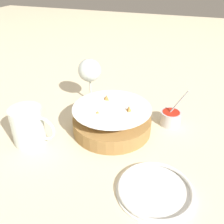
{
  "coord_description": "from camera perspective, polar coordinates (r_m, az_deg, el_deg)",
  "views": [
    {
      "loc": [
        0.19,
        -0.6,
        0.45
      ],
      "look_at": [
        -0.02,
        0.0,
        0.07
      ],
      "focal_mm": 40.0,
      "sensor_mm": 36.0,
      "label": 1
    }
  ],
  "objects": [
    {
      "name": "side_plate",
      "position": [
        0.6,
        9.86,
        -17.11
      ],
      "size": [
        0.18,
        0.18,
        0.01
      ],
      "color": "white",
      "rests_on": "ground_plane"
    },
    {
      "name": "food_basket",
      "position": [
        0.76,
        -0.03,
        -1.88
      ],
      "size": [
        0.24,
        0.24,
        0.1
      ],
      "color": "olive",
      "rests_on": "ground_plane"
    },
    {
      "name": "sauce_cup",
      "position": [
        0.81,
        13.23,
        -1.18
      ],
      "size": [
        0.08,
        0.07,
        0.13
      ],
      "color": "#B7B7BC",
      "rests_on": "ground_plane"
    },
    {
      "name": "wine_glass",
      "position": [
        0.89,
        -5.14,
        9.18
      ],
      "size": [
        0.08,
        0.08,
        0.16
      ],
      "color": "silver",
      "rests_on": "ground_plane"
    },
    {
      "name": "beer_mug",
      "position": [
        0.74,
        -18.51,
        -3.31
      ],
      "size": [
        0.13,
        0.09,
        0.11
      ],
      "color": "silver",
      "rests_on": "ground_plane"
    },
    {
      "name": "ground_plane",
      "position": [
        0.77,
        1.29,
        -4.42
      ],
      "size": [
        4.0,
        4.0,
        0.0
      ],
      "primitive_type": "plane",
      "color": "beige"
    }
  ]
}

